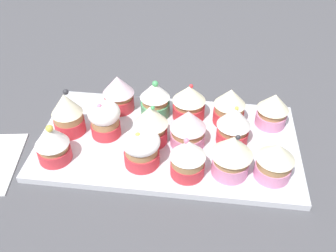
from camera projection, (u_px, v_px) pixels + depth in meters
ground_plane at (168, 150)px, 68.58cm from camera, size 180.00×180.00×3.00cm
baking_tray at (168, 141)px, 67.23cm from camera, size 46.19×24.69×1.20cm
cupcake_0 at (273, 109)px, 67.96cm from camera, size 5.81×5.81×6.69cm
cupcake_1 at (229, 106)px, 68.33cm from camera, size 5.81×5.81×7.27cm
cupcake_2 at (189, 102)px, 69.55cm from camera, size 6.23×6.23×7.27cm
cupcake_3 at (155, 99)px, 69.97cm from camera, size 5.62×5.62×7.68cm
cupcake_4 at (118, 92)px, 71.40cm from camera, size 6.08×6.08×7.38cm
cupcake_5 at (234, 125)px, 63.95cm from camera, size 5.85×5.85×7.59cm
cupcake_6 at (188, 128)px, 63.59cm from camera, size 6.23×6.23×7.15cm
cupcake_7 at (151, 124)px, 64.02cm from camera, size 5.99×5.99×7.84cm
cupcake_8 at (104, 120)px, 65.41cm from camera, size 5.74×5.74×7.12cm
cupcake_9 at (68, 112)px, 66.24cm from camera, size 5.54×5.54×8.54cm
cupcake_10 at (275, 160)px, 57.84cm from camera, size 6.01×6.01×6.70cm
cupcake_11 at (232, 154)px, 57.99cm from camera, size 6.59×6.59×7.94cm
cupcake_12 at (188, 157)px, 58.12cm from camera, size 5.70×5.70×7.30cm
cupcake_13 at (141, 148)px, 60.20cm from camera, size 6.26×6.26×6.65cm
cupcake_14 at (52, 143)px, 60.73cm from camera, size 5.62×5.62×7.44cm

